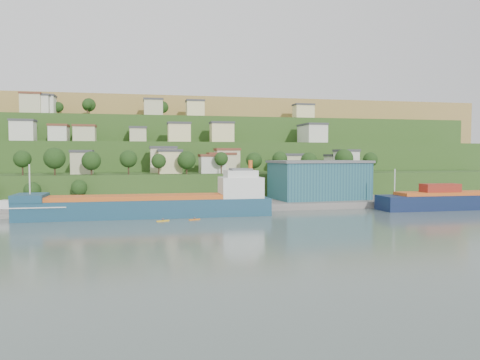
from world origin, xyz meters
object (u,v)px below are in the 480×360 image
object	(u,v)px
caravan	(13,206)
cargo_ship_far	(473,200)
cargo_ship_near	(156,206)
warehouse	(319,180)
kayak_orange	(194,219)

from	to	relation	value
caravan	cargo_ship_far	bearing A→B (deg)	13.21
cargo_ship_near	cargo_ship_far	distance (m)	97.38
cargo_ship_near	warehouse	bearing A→B (deg)	19.94
cargo_ship_near	kayak_orange	bearing A→B (deg)	-42.64
cargo_ship_near	caravan	bearing A→B (deg)	165.96
cargo_ship_far	caravan	size ratio (longest dim) A/B	8.69
warehouse	caravan	bearing A→B (deg)	-178.50
cargo_ship_far	warehouse	bearing A→B (deg)	155.17
kayak_orange	caravan	bearing A→B (deg)	138.18
cargo_ship_far	caravan	distance (m)	135.97
warehouse	caravan	xyz separation A→B (m)	(-92.51, -9.57, -5.69)
cargo_ship_near	warehouse	xyz separation A→B (m)	(54.36, 19.36, 5.71)
caravan	cargo_ship_near	bearing A→B (deg)	3.45
cargo_ship_far	warehouse	size ratio (longest dim) A/B	1.78
cargo_ship_near	cargo_ship_far	world-z (taller)	cargo_ship_near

